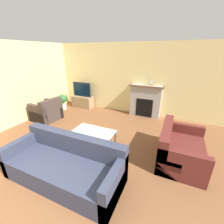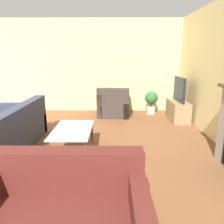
# 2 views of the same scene
# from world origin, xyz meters

# --- Properties ---
(wall_back) EXTENTS (8.88, 0.06, 2.70)m
(wall_back) POSITION_xyz_m (0.00, 5.17, 1.35)
(wall_back) COLOR beige
(wall_back) RESTS_ON ground_plane
(wall_left) EXTENTS (0.06, 8.14, 2.70)m
(wall_left) POSITION_xyz_m (-2.97, 2.57, 1.35)
(wall_left) COLOR beige
(wall_left) RESTS_ON ground_plane
(fireplace) EXTENTS (1.25, 0.36, 1.23)m
(fireplace) POSITION_xyz_m (0.91, 4.98, 0.64)
(fireplace) COLOR #9E9993
(fireplace) RESTS_ON ground_plane
(tv_stand) EXTENTS (0.93, 0.42, 0.51)m
(tv_stand) POSITION_xyz_m (-1.88, 4.85, 0.25)
(tv_stand) COLOR #997A56
(tv_stand) RESTS_ON ground_plane
(tv) EXTENTS (0.87, 0.06, 0.62)m
(tv) POSITION_xyz_m (-1.88, 4.84, 0.82)
(tv) COLOR #232328
(tv) RESTS_ON tv_stand
(couch_sectional) EXTENTS (2.31, 0.95, 0.82)m
(couch_sectional) POSITION_xyz_m (0.18, 1.24, 0.29)
(couch_sectional) COLOR #33384C
(couch_sectional) RESTS_ON ground_plane
(couch_loveseat) EXTENTS (0.95, 1.40, 0.82)m
(couch_loveseat) POSITION_xyz_m (2.21, 2.72, 0.29)
(couch_loveseat) COLOR #5B231E
(couch_loveseat) RESTS_ON ground_plane
(armchair_by_window) EXTENTS (0.90, 0.93, 0.82)m
(armchair_by_window) POSITION_xyz_m (-2.30, 3.17, 0.30)
(armchair_by_window) COLOR #3D332D
(armchair_by_window) RESTS_ON ground_plane
(coffee_table) EXTENTS (1.11, 0.65, 0.41)m
(coffee_table) POSITION_xyz_m (0.10, 2.44, 0.38)
(coffee_table) COLOR #333338
(coffee_table) RESTS_ON ground_plane
(potted_plant) EXTENTS (0.37, 0.37, 0.67)m
(potted_plant) POSITION_xyz_m (-2.50, 4.25, 0.40)
(potted_plant) COLOR beige
(potted_plant) RESTS_ON ground_plane
(mantel_clock) EXTENTS (0.23, 0.07, 0.26)m
(mantel_clock) POSITION_xyz_m (1.08, 4.98, 1.36)
(mantel_clock) COLOR #B79338
(mantel_clock) RESTS_ON fireplace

